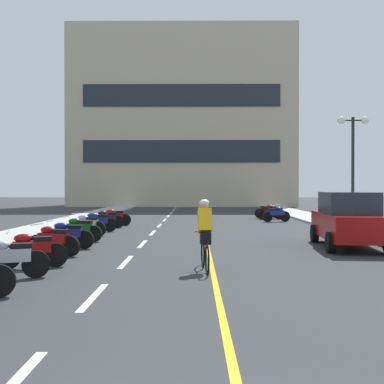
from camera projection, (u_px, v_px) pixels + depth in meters
The scene contains 31 objects.
ground_plane at pixel (198, 227), 23.60m from camera, with size 140.00×140.00×0.00m, color #2D3033.
curb_left at pixel (69, 222), 26.64m from camera, with size 2.40×72.00×0.12m, color #A8A8A3.
curb_right at pixel (327, 222), 26.55m from camera, with size 2.40×72.00×0.12m, color #A8A8A3.
lane_dash_1 at pixel (94, 297), 8.61m from camera, with size 0.14×2.20×0.01m, color silver.
lane_dash_2 at pixel (126, 262), 12.61m from camera, with size 0.14×2.20×0.01m, color silver.
lane_dash_3 at pixel (142, 244), 16.61m from camera, with size 0.14×2.20×0.01m, color silver.
lane_dash_4 at pixel (153, 233), 20.61m from camera, with size 0.14×2.20×0.01m, color silver.
lane_dash_5 at pixel (160, 225), 24.61m from camera, with size 0.14×2.20×0.01m, color silver.
lane_dash_6 at pixel (165, 220), 28.61m from camera, with size 0.14×2.20×0.01m, color silver.
lane_dash_7 at pixel (168, 216), 32.61m from camera, with size 0.14×2.20×0.01m, color silver.
lane_dash_8 at pixel (171, 213), 36.61m from camera, with size 0.14×2.20×0.01m, color silver.
lane_dash_9 at pixel (174, 210), 40.61m from camera, with size 0.14×2.20×0.01m, color silver.
lane_dash_10 at pixel (175, 208), 44.61m from camera, with size 0.14×2.20×0.01m, color silver.
lane_dash_11 at pixel (177, 207), 48.61m from camera, with size 0.14×2.20×0.01m, color silver.
centre_line_yellow at pixel (202, 223), 26.59m from camera, with size 0.12×66.00×0.01m, color gold.
office_building at pixel (183, 120), 51.51m from camera, with size 23.42×8.12×18.58m.
street_lamp_mid at pixel (353, 146), 22.20m from camera, with size 1.46×0.36×5.17m.
parked_car_near at pixel (348, 220), 15.61m from camera, with size 2.18×4.32×1.82m.
motorcycle_2 at pixel (8, 258), 10.21m from camera, with size 1.64×0.78×0.92m.
motorcycle_3 at pixel (32, 249), 11.62m from camera, with size 1.66×0.74×0.92m.
motorcycle_4 at pixel (53, 239), 13.73m from camera, with size 1.65×0.75×0.92m.
motorcycle_5 at pixel (67, 234), 15.21m from camera, with size 1.70×0.60×0.92m.
motorcycle_6 at pixel (79, 229), 17.28m from camera, with size 1.70×0.60×0.92m.
motorcycle_7 at pixel (87, 224), 19.36m from camera, with size 1.64×0.80×0.92m.
motorcycle_8 at pixel (97, 221), 20.95m from camera, with size 1.66×0.74×0.92m.
motorcycle_9 at pixel (106, 219), 22.88m from camera, with size 1.65×0.78×0.92m.
motorcycle_10 at pixel (114, 217), 24.42m from camera, with size 1.70×0.60×0.92m.
motorcycle_11 at pixel (277, 214), 27.20m from camera, with size 1.66×0.75×0.92m.
motorcycle_12 at pixel (270, 212), 29.24m from camera, with size 1.69×0.61×0.92m.
motorcycle_13 at pixel (268, 211), 30.66m from camera, with size 1.70×0.60×0.92m.
cyclist_rider at pixel (205, 233), 11.30m from camera, with size 0.42×1.77×1.71m.
Camera 1 is at (-0.17, -2.58, 1.98)m, focal length 44.59 mm.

